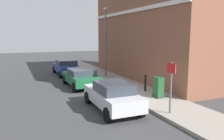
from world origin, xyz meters
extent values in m
plane|color=#38383A|center=(0.00, 0.00, 0.00)|extent=(80.00, 80.00, 0.00)
cube|color=gray|center=(1.89, 6.00, 0.07)|extent=(2.63, 30.00, 0.15)
cube|color=brown|center=(6.61, 4.89, 4.51)|extent=(6.82, 13.77, 9.02)
cube|color=silver|center=(3.16, 4.89, 5.43)|extent=(0.12, 13.77, 0.24)
cube|color=#B7B7BC|center=(-0.94, -1.40, 0.63)|extent=(1.73, 4.03, 0.62)
cube|color=#2D333D|center=(-0.94, -1.61, 1.16)|extent=(1.50, 1.98, 0.48)
cylinder|color=black|center=(-1.71, 0.06, 0.32)|extent=(0.23, 0.64, 0.64)
cylinder|color=black|center=(-0.13, 0.04, 0.32)|extent=(0.23, 0.64, 0.64)
cylinder|color=black|center=(-1.75, -2.84, 0.32)|extent=(0.23, 0.64, 0.64)
cylinder|color=black|center=(-0.17, -2.86, 0.32)|extent=(0.23, 0.64, 0.64)
cube|color=#195933|center=(-0.93, 4.13, 0.61)|extent=(1.85, 4.00, 0.57)
cube|color=#2D333D|center=(-0.93, 4.00, 1.08)|extent=(1.62, 2.04, 0.41)
cylinder|color=black|center=(-1.80, 5.56, 0.32)|extent=(0.23, 0.64, 0.64)
cylinder|color=black|center=(-0.10, 5.58, 0.32)|extent=(0.23, 0.64, 0.64)
cylinder|color=black|center=(-1.77, 2.68, 0.32)|extent=(0.23, 0.64, 0.64)
cylinder|color=black|center=(-0.06, 2.70, 0.32)|extent=(0.23, 0.64, 0.64)
cube|color=navy|center=(-0.79, 9.55, 0.62)|extent=(1.83, 4.23, 0.61)
cube|color=#2D333D|center=(-0.79, 9.57, 1.14)|extent=(1.61, 2.08, 0.46)
cylinder|color=black|center=(-1.65, 11.11, 0.32)|extent=(0.22, 0.64, 0.64)
cylinder|color=black|center=(0.07, 11.12, 0.32)|extent=(0.22, 0.64, 0.64)
cylinder|color=black|center=(-1.65, 7.98, 0.32)|extent=(0.22, 0.64, 0.64)
cylinder|color=black|center=(0.08, 7.98, 0.32)|extent=(0.22, 0.64, 0.64)
cube|color=#1E4C28|center=(2.13, -0.86, 0.72)|extent=(0.40, 0.55, 1.15)
cube|color=#333333|center=(2.13, -0.86, 0.19)|extent=(0.46, 0.61, 0.08)
cylinder|color=black|center=(2.23, 0.67, 0.62)|extent=(0.12, 0.12, 0.95)
sphere|color=black|center=(2.23, 0.67, 1.12)|extent=(0.14, 0.14, 0.14)
cylinder|color=#59595B|center=(1.07, -3.30, 1.30)|extent=(0.08, 0.08, 2.30)
cube|color=white|center=(1.05, -3.30, 2.20)|extent=(0.03, 0.56, 0.40)
cube|color=red|center=(1.04, -3.30, 2.20)|extent=(0.01, 0.60, 0.44)
cylinder|color=#59595B|center=(1.94, 6.53, 2.90)|extent=(0.14, 0.14, 5.50)
cube|color=#A5A599|center=(1.94, 6.53, 5.77)|extent=(0.20, 0.44, 0.20)
camera|label=1|loc=(-5.22, -11.26, 3.61)|focal=36.49mm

